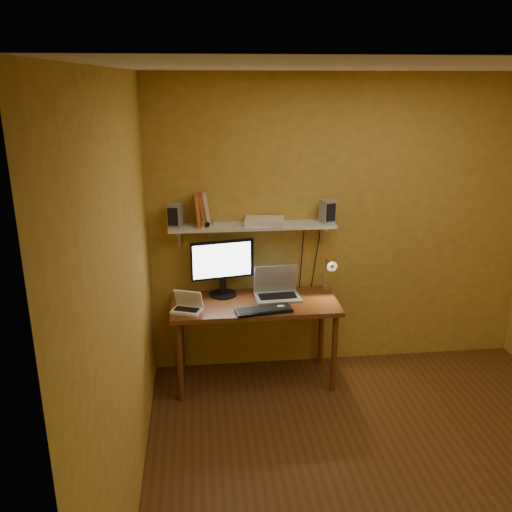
{
  "coord_description": "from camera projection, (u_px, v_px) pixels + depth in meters",
  "views": [
    {
      "loc": [
        -1.27,
        -2.9,
        2.55
      ],
      "look_at": [
        -0.82,
        1.18,
        1.19
      ],
      "focal_mm": 38.0,
      "sensor_mm": 36.0,
      "label": 1
    }
  ],
  "objects": [
    {
      "name": "mouse",
      "position": [
        281.0,
        307.0,
        4.42
      ],
      "size": [
        0.09,
        0.06,
        0.03
      ],
      "primitive_type": "ellipsoid",
      "rotation": [
        0.0,
        0.0,
        -0.05
      ],
      "color": "white",
      "rests_on": "desk"
    },
    {
      "name": "desk",
      "position": [
        255.0,
        311.0,
        4.58
      ],
      "size": [
        1.4,
        0.6,
        0.75
      ],
      "color": "brown",
      "rests_on": "ground"
    },
    {
      "name": "speaker_left",
      "position": [
        175.0,
        215.0,
        4.45
      ],
      "size": [
        0.13,
        0.13,
        0.19
      ],
      "primitive_type": "cube",
      "rotation": [
        0.0,
        0.0,
        -0.31
      ],
      "color": "gray",
      "rests_on": "wall_shelf"
    },
    {
      "name": "netbook",
      "position": [
        188.0,
        305.0,
        4.37
      ],
      "size": [
        0.28,
        0.24,
        0.17
      ],
      "rotation": [
        0.0,
        0.0,
        -0.37
      ],
      "color": "white",
      "rests_on": "desk"
    },
    {
      "name": "desk_lamp",
      "position": [
        329.0,
        271.0,
        4.68
      ],
      "size": [
        0.09,
        0.23,
        0.38
      ],
      "color": "silver",
      "rests_on": "desk"
    },
    {
      "name": "shelf_camera",
      "position": [
        207.0,
        224.0,
        4.43
      ],
      "size": [
        0.11,
        0.07,
        0.06
      ],
      "color": "silver",
      "rests_on": "wall_shelf"
    },
    {
      "name": "speaker_right",
      "position": [
        327.0,
        211.0,
        4.58
      ],
      "size": [
        0.14,
        0.14,
        0.19
      ],
      "primitive_type": "cube",
      "rotation": [
        0.0,
        0.0,
        0.3
      ],
      "color": "gray",
      "rests_on": "wall_shelf"
    },
    {
      "name": "keyboard",
      "position": [
        264.0,
        310.0,
        4.36
      ],
      "size": [
        0.47,
        0.22,
        0.02
      ],
      "primitive_type": "cube",
      "rotation": [
        0.0,
        0.0,
        0.15
      ],
      "color": "black",
      "rests_on": "desk"
    },
    {
      "name": "room",
      "position": [
        412.0,
        295.0,
        3.26
      ],
      "size": [
        3.44,
        3.24,
        2.64
      ],
      "color": "#563316",
      "rests_on": "ground"
    },
    {
      "name": "wall_shelf",
      "position": [
        252.0,
        226.0,
        4.55
      ],
      "size": [
        1.4,
        0.25,
        0.21
      ],
      "color": "silver",
      "rests_on": "room"
    },
    {
      "name": "router",
      "position": [
        264.0,
        221.0,
        4.54
      ],
      "size": [
        0.36,
        0.27,
        0.05
      ],
      "primitive_type": "cube",
      "rotation": [
        0.0,
        0.0,
        -0.18
      ],
      "color": "white",
      "rests_on": "wall_shelf"
    },
    {
      "name": "laptop",
      "position": [
        277.0,
        289.0,
        4.65
      ],
      "size": [
        0.39,
        0.29,
        0.28
      ],
      "rotation": [
        0.0,
        0.0,
        0.05
      ],
      "color": "gray",
      "rests_on": "desk"
    },
    {
      "name": "monitor",
      "position": [
        223.0,
        265.0,
        4.61
      ],
      "size": [
        0.54,
        0.27,
        0.49
      ],
      "rotation": [
        0.0,
        0.0,
        0.18
      ],
      "color": "black",
      "rests_on": "desk"
    },
    {
      "name": "books",
      "position": [
        202.0,
        210.0,
        4.46
      ],
      "size": [
        0.13,
        0.18,
        0.27
      ],
      "color": "#BF6623",
      "rests_on": "wall_shelf"
    }
  ]
}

